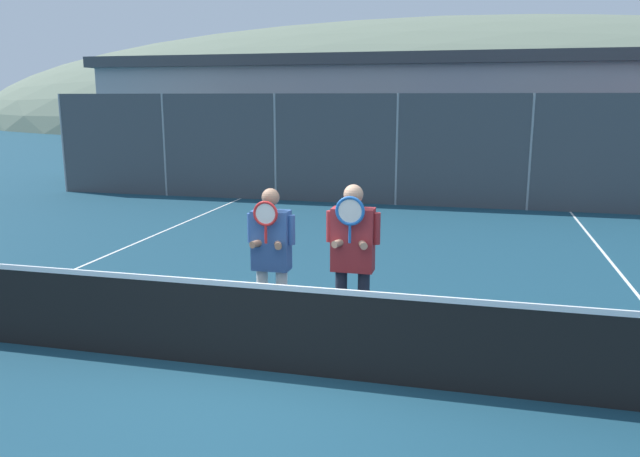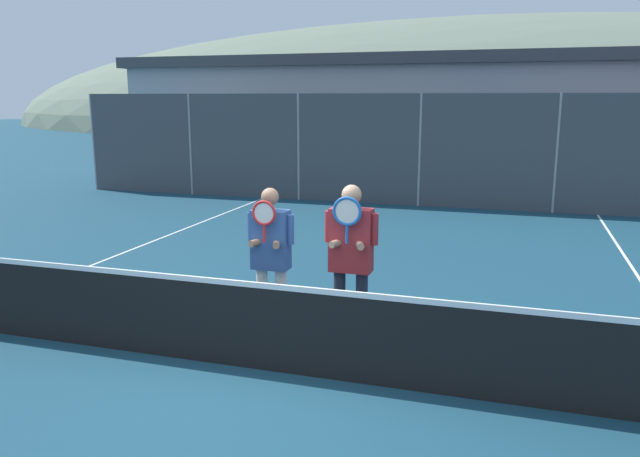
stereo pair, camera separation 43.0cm
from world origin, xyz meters
The scene contains 11 objects.
ground_plane centered at (0.00, 0.00, 0.00)m, with size 120.00×120.00×0.00m, color navy.
hill_distant centered at (0.00, 58.62, 0.00)m, with size 101.84×56.58×19.80m.
clubhouse_building centered at (-1.88, 16.58, 2.06)m, with size 18.70×5.50×4.08m.
fence_back centered at (0.00, 10.27, 1.41)m, with size 19.44×0.06×2.82m.
tennis_net centered at (0.00, 0.00, 0.48)m, with size 11.40×0.09×1.02m.
court_line_left_sideline centered at (-4.24, 3.00, 0.00)m, with size 0.05×16.00×0.01m, color white.
player_leftmost centered at (-0.20, 0.78, 1.02)m, with size 0.55×0.34×1.75m.
player_center_left centered at (0.70, 0.84, 1.08)m, with size 0.59×0.34×1.81m.
car_far_left centered at (-5.61, 12.46, 0.96)m, with size 4.06×2.01×1.90m.
car_left_of_center centered at (-1.08, 12.49, 0.93)m, with size 4.15×2.02×1.84m.
car_center centered at (3.48, 12.19, 0.95)m, with size 4.10×2.09×1.88m.
Camera 2 is at (2.34, -5.46, 2.71)m, focal length 35.00 mm.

